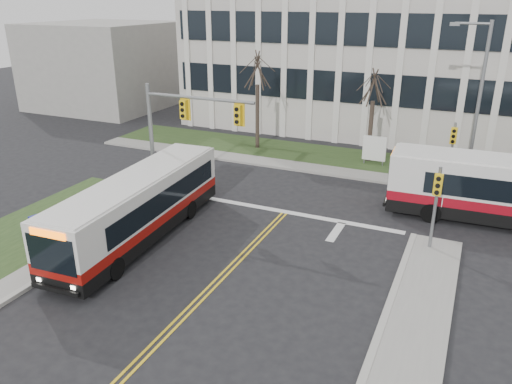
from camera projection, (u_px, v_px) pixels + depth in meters
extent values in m
plane|color=black|center=(207.00, 292.00, 18.68)|extent=(120.00, 120.00, 0.00)
cube|color=#9E9B93|center=(407.00, 182.00, 29.62)|extent=(44.00, 1.60, 0.14)
cube|color=#28401B|center=(413.00, 168.00, 32.00)|extent=(44.00, 5.00, 0.12)
cube|color=beige|center=(444.00, 54.00, 40.00)|extent=(40.00, 16.00, 12.00)
cube|color=#9E9B93|center=(106.00, 65.00, 49.22)|extent=(12.00, 12.00, 8.00)
cylinder|color=slate|center=(152.00, 143.00, 26.44)|extent=(0.22, 0.22, 6.20)
cylinder|color=slate|center=(199.00, 98.00, 24.34)|extent=(6.00, 0.16, 0.16)
cube|color=yellow|center=(184.00, 109.00, 24.74)|extent=(0.34, 0.24, 0.92)
cube|color=yellow|center=(238.00, 115.00, 23.59)|extent=(0.34, 0.24, 0.92)
cylinder|color=slate|center=(435.00, 210.00, 21.15)|extent=(0.14, 0.14, 3.80)
cube|color=yellow|center=(438.00, 185.00, 20.55)|extent=(0.34, 0.24, 0.92)
cylinder|color=slate|center=(451.00, 155.00, 28.36)|extent=(0.14, 0.14, 3.80)
cube|color=yellow|center=(454.00, 136.00, 27.75)|extent=(0.34, 0.24, 0.92)
cylinder|color=slate|center=(478.00, 107.00, 27.58)|extent=(0.20, 0.20, 9.20)
cylinder|color=slate|center=(473.00, 23.00, 26.32)|extent=(1.80, 0.14, 0.14)
cube|color=slate|center=(455.00, 24.00, 26.68)|extent=(0.50, 0.25, 0.18)
cylinder|color=slate|center=(364.00, 158.00, 32.60)|extent=(0.08, 0.08, 1.00)
cylinder|color=slate|center=(383.00, 160.00, 32.14)|extent=(0.08, 0.08, 1.00)
cube|color=white|center=(374.00, 148.00, 32.12)|extent=(1.50, 0.12, 1.60)
cylinder|color=#42352B|center=(257.00, 118.00, 35.39)|extent=(0.28, 0.28, 4.62)
cylinder|color=#42352B|center=(370.00, 132.00, 32.59)|extent=(0.28, 0.28, 4.09)
cube|color=navy|center=(37.00, 226.00, 22.96)|extent=(0.61, 0.57, 0.95)
cube|color=#A71815|center=(48.00, 232.00, 22.42)|extent=(0.58, 0.54, 0.95)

